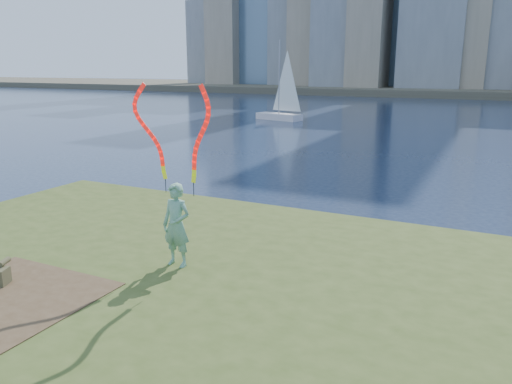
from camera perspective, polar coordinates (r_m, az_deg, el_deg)
The scene contains 6 objects.
ground at distance 11.60m, azimuth -6.54°, elevation -11.42°, with size 320.00×320.00×0.00m, color #192640.
grassy_knoll at distance 9.82m, azimuth -14.08°, elevation -14.58°, with size 20.00×18.00×0.80m.
dirt_patch at distance 10.57m, azimuth -26.83°, elevation -10.77°, with size 3.20×3.00×0.02m, color #47331E.
far_shore at distance 103.99m, azimuth 23.55°, elevation 10.63°, with size 320.00×40.00×1.20m, color #4C4737.
woman_with_ribbons at distance 10.65m, azimuth -9.06°, elevation -1.26°, with size 2.13×0.45×4.18m.
sailboat at distance 47.95m, azimuth 2.87°, elevation 9.73°, with size 4.92×2.62×7.41m.
Camera 1 is at (5.77, -8.74, 5.00)m, focal length 35.00 mm.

